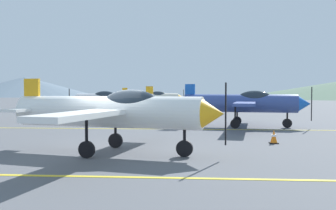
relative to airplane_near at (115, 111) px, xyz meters
The scene contains 9 objects.
ground_plane 1.56m from the airplane_near, 134.96° to the left, with size 400.00×400.00×0.00m, color #54565B.
apron_line_near 3.81m from the airplane_near, 93.86° to the right, with size 80.00×0.16×0.01m, color yellow.
apron_line_far 8.36m from the airplane_near, 91.64° to the left, with size 80.00×0.16×0.01m, color yellow.
airplane_near is the anchor object (origin of this frame).
airplane_mid 11.58m from the airplane_near, 58.88° to the left, with size 7.88×9.02×2.70m.
airplane_far 19.55m from the airplane_near, 103.54° to the left, with size 7.77×8.97×2.70m.
airplane_back 31.38m from the airplane_near, 94.10° to the left, with size 7.90×8.99×2.70m.
traffic_cone_front 6.92m from the airplane_near, 24.38° to the left, with size 0.36×0.36×0.59m.
hill_left 170.80m from the airplane_near, 117.15° to the left, with size 69.48×69.48×9.45m, color slate.
Camera 1 is at (3.01, -12.56, 2.19)m, focal length 37.63 mm.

